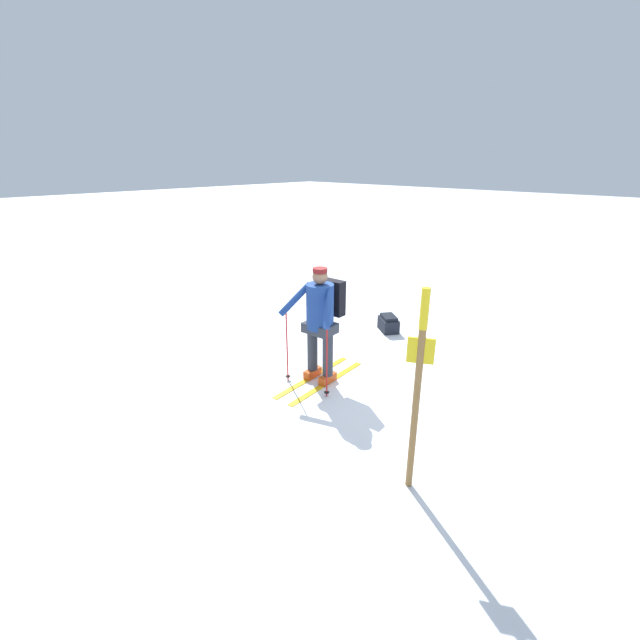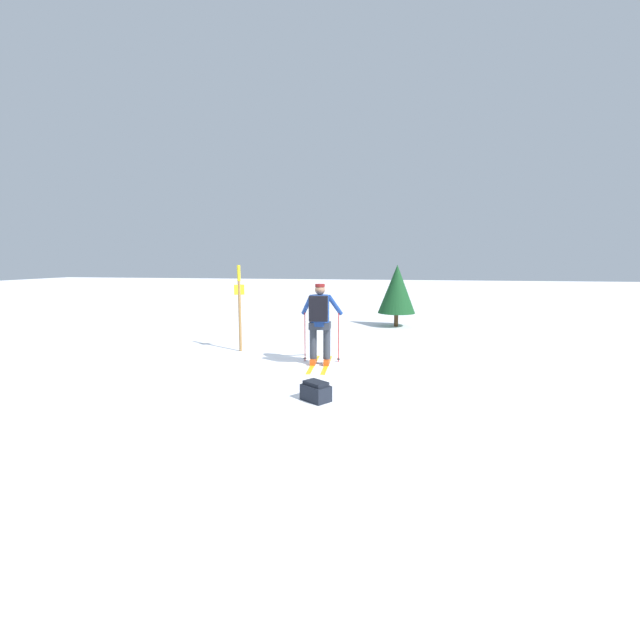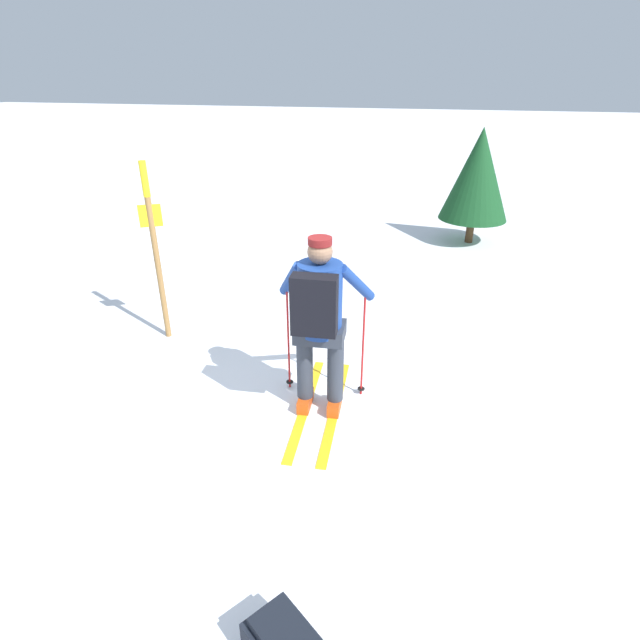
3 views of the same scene
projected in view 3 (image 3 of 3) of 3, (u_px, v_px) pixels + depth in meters
ground_plane at (262, 418)px, 4.61m from camera, size 80.00×80.00×0.00m
skier at (319, 317)px, 4.27m from camera, size 1.63×0.91×1.68m
trail_marker at (154, 239)px, 5.48m from camera, size 0.14×0.22×2.04m
pine_tree at (478, 175)px, 8.73m from camera, size 1.21×1.21×2.02m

